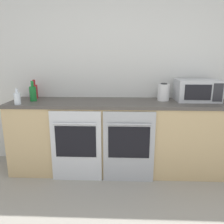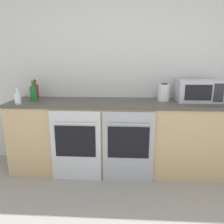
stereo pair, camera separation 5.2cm
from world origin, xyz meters
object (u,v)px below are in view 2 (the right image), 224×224
object	(u,v)px
oven_right	(128,147)
kettle	(164,92)
bottle_red	(35,91)
bottle_clear	(18,98)
bottle_green	(33,93)
oven_left	(76,146)
microwave	(198,91)

from	to	relation	value
oven_right	kettle	bearing A→B (deg)	42.10
bottle_red	bottle_clear	xyz separation A→B (m)	(-0.05, -0.42, -0.03)
oven_right	bottle_clear	world-z (taller)	bottle_clear
bottle_red	bottle_green	world-z (taller)	bottle_green
bottle_green	kettle	bearing A→B (deg)	3.30
oven_left	bottle_green	distance (m)	0.90
bottle_clear	kettle	xyz separation A→B (m)	(1.78, 0.33, 0.03)
oven_left	kettle	size ratio (longest dim) A/B	3.89
oven_left	microwave	bearing A→B (deg)	14.74
oven_left	oven_right	size ratio (longest dim) A/B	1.00
oven_left	bottle_clear	xyz separation A→B (m)	(-0.70, 0.08, 0.56)
bottle_clear	microwave	bearing A→B (deg)	8.11
bottle_clear	kettle	distance (m)	1.82
microwave	kettle	bearing A→B (deg)	178.06
bottle_clear	bottle_green	bearing A→B (deg)	66.97
microwave	bottle_red	distance (m)	2.16
bottle_clear	bottle_red	bearing A→B (deg)	83.46
microwave	kettle	world-z (taller)	microwave
oven_right	microwave	xyz separation A→B (m)	(0.88, 0.40, 0.63)
oven_right	oven_left	bearing A→B (deg)	180.00
microwave	bottle_green	bearing A→B (deg)	-177.75
microwave	bottle_red	bearing A→B (deg)	177.29
oven_right	bottle_clear	size ratio (longest dim) A/B	4.58
oven_left	kettle	xyz separation A→B (m)	(1.09, 0.41, 0.60)
oven_left	bottle_clear	world-z (taller)	bottle_clear
microwave	bottle_green	xyz separation A→B (m)	(-2.11, -0.08, -0.04)
microwave	bottle_green	world-z (taller)	microwave
oven_right	bottle_clear	bearing A→B (deg)	176.46
oven_right	bottle_green	distance (m)	1.40
oven_left	oven_right	bearing A→B (deg)	0.00
oven_left	microwave	world-z (taller)	microwave
microwave	bottle_red	world-z (taller)	microwave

